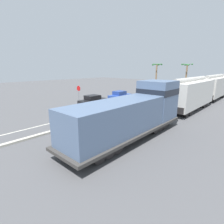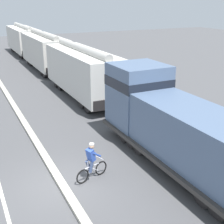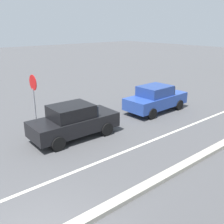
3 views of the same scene
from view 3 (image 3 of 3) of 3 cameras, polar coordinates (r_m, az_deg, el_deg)
name	(u,v)px [view 3 (image 3 of 3)]	position (r m, az deg, el deg)	size (l,w,h in m)	color
median_curb	(184,166)	(10.42, 15.32, -11.25)	(0.36, 36.00, 0.16)	#B2AD9E
lane_stripe	(138,146)	(11.79, 5.70, -7.41)	(0.14, 36.00, 0.01)	silver
parked_car_black	(74,121)	(12.47, -8.31, -1.97)	(1.90, 4.23, 1.62)	black
parked_car_blue	(156,98)	(16.36, 9.52, 2.92)	(1.92, 4.24, 1.62)	#28479E
stop_sign	(34,92)	(13.24, -16.67, 4.11)	(0.76, 0.08, 2.88)	gray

